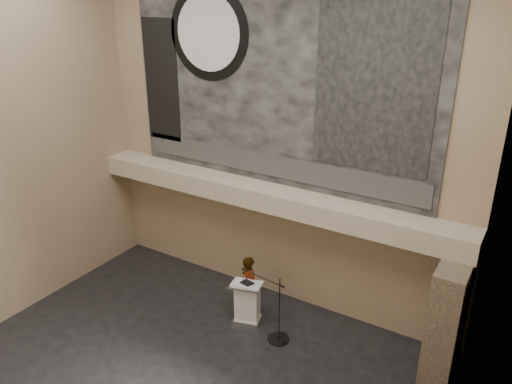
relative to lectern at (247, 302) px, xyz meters
The scene contains 18 objects.
floor 2.59m from the lectern, 93.84° to the right, with size 10.00×10.00×0.00m, color black.
wall_back 3.99m from the lectern, 96.51° to the left, with size 10.00×0.02×8.50m, color #897556.
wall_right 6.58m from the lectern, 27.54° to the right, with size 0.02×8.00×8.50m, color #897556.
soffit 2.63m from the lectern, 98.89° to the left, with size 10.00×0.80×0.50m, color tan.
sprinkler_left 2.95m from the lectern, 149.78° to the left, with size 0.04×0.04×0.06m, color #B2893D.
sprinkler_right 2.92m from the lectern, 30.76° to the left, with size 0.04×0.04×0.06m, color #B2893D.
banner 5.35m from the lectern, 96.65° to the left, with size 8.00×0.05×5.00m, color black.
banner_text_strip 3.41m from the lectern, 96.83° to the left, with size 7.76×0.02×0.55m, color #303030.
banner_clock_rim 6.61m from the lectern, 144.39° to the left, with size 2.30×2.30×0.02m, color black.
banner_clock_face 6.60m from the lectern, 144.77° to the left, with size 1.84×1.84×0.02m, color silver.
banner_building_print 5.87m from the lectern, 32.30° to the left, with size 2.60×0.02×3.60m, color black.
banner_brick_print 6.18m from the lectern, 158.44° to the left, with size 1.10×0.02×3.20m, color black.
stone_pier 4.59m from the lectern, ahead, with size 0.60×1.40×2.70m, color #47392B.
lectern is the anchor object (origin of this frame).
binder 0.57m from the lectern, 63.60° to the right, with size 0.28×0.22×0.04m, color black.
papers 0.57m from the lectern, behind, with size 0.19×0.26×0.01m, color white.
speaker_person 0.44m from the lectern, 113.90° to the left, with size 0.58×0.38×1.60m, color silver.
mic_stand 1.06m from the lectern, 12.84° to the right, with size 1.36×0.52×1.68m.
Camera 1 is at (5.75, -6.13, 7.73)m, focal length 35.00 mm.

